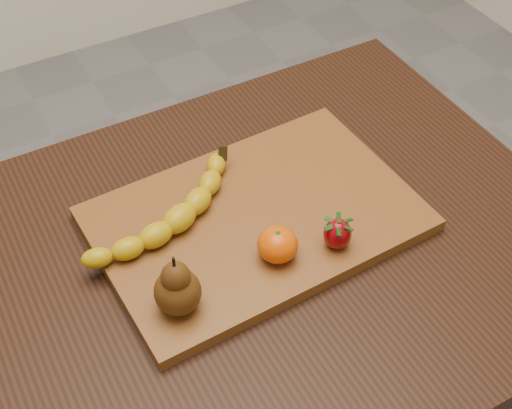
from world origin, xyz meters
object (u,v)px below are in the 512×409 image
table (231,300)px  mandarin (278,245)px  pear (177,283)px  cutting_board (256,219)px

table → mandarin: mandarin is taller
table → pear: pear is taller
table → pear: 0.20m
cutting_board → pear: pear is taller
table → pear: (-0.10, -0.06, 0.16)m
table → cutting_board: cutting_board is taller
mandarin → table: bearing=140.3°
mandarin → cutting_board: bearing=81.5°
table → pear: bearing=-150.9°
cutting_board → pear: 0.20m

